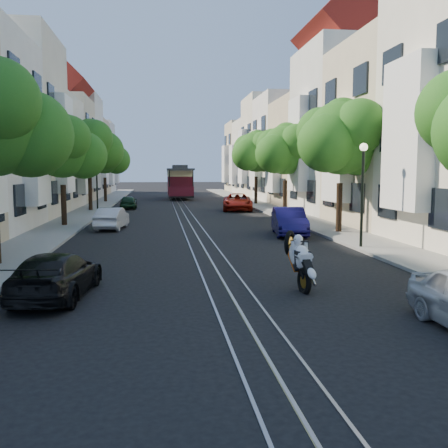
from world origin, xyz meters
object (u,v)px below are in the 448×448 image
object	(u,v)px
lamp_west	(97,175)
parked_car_w_far	(128,202)
cable_car	(180,181)
parked_car_w_near	(56,275)
tree_w_b	(63,149)
tree_w_d	(105,156)
parked_car_w_mid	(112,218)
tree_e_d	(257,153)
lamp_east	(363,179)
tree_w_c	(90,146)
parked_car_e_mid	(289,221)
parked_car_e_far	(237,202)
tree_e_c	(286,151)
tree_e_b	(342,140)
sportbike_rider	(299,258)

from	to	relation	value
lamp_west	parked_car_w_far	xyz separation A→B (m)	(1.90, 5.32, -2.28)
cable_car	parked_car_w_near	xyz separation A→B (m)	(-4.90, -44.45, -1.49)
tree_w_b	tree_w_d	size ratio (longest dim) A/B	0.96
parked_car_w_near	parked_car_w_mid	distance (m)	14.96
tree_e_d	tree_w_d	size ratio (longest dim) A/B	1.05
lamp_east	parked_car_w_mid	xyz separation A→B (m)	(-10.70, 8.55, -2.25)
cable_car	parked_car_w_mid	xyz separation A→B (m)	(-4.90, -29.49, -1.47)
tree_w_c	parked_car_e_mid	distance (m)	20.45
parked_car_e_far	tree_e_c	bearing A→B (deg)	-49.13
parked_car_w_far	lamp_west	bearing A→B (deg)	69.90
tree_w_d	parked_car_w_near	size ratio (longest dim) A/B	1.64
tree_w_d	lamp_west	size ratio (longest dim) A/B	1.57
tree_e_c	tree_e_d	size ratio (longest dim) A/B	0.95
tree_e_b	tree_e_d	xyz separation A→B (m)	(0.00, 22.00, 0.13)
lamp_east	lamp_west	size ratio (longest dim) A/B	1.00
lamp_west	sportbike_rider	size ratio (longest dim) A/B	2.26
tree_w_d	parked_car_e_far	bearing A→B (deg)	-45.25
tree_e_d	tree_w_c	distance (m)	15.60
parked_car_w_near	parked_car_w_far	world-z (taller)	parked_car_w_near
tree_w_b	tree_e_c	bearing A→B (deg)	22.62
lamp_east	parked_car_e_far	world-z (taller)	lamp_east
parked_car_e_far	parked_car_e_mid	bearing A→B (deg)	-81.78
tree_w_d	lamp_east	xyz separation A→B (m)	(13.44, -31.98, -1.75)
tree_e_b	parked_car_e_far	distance (m)	16.14
tree_w_b	sportbike_rider	bearing A→B (deg)	-61.00
lamp_east	parked_car_w_mid	size ratio (longest dim) A/B	1.15
lamp_west	parked_car_e_far	distance (m)	11.16
parked_car_w_far	tree_w_d	bearing A→B (deg)	-72.88
cable_car	parked_car_w_near	size ratio (longest dim) A/B	2.28
tree_w_c	parked_car_w_near	size ratio (longest dim) A/B	1.79
tree_e_c	lamp_west	distance (m)	13.82
parked_car_e_far	tree_w_c	bearing A→B (deg)	-175.57
sportbike_rider	parked_car_e_far	bearing A→B (deg)	78.13
sportbike_rider	tree_e_d	bearing A→B (deg)	74.34
parked_car_e_mid	tree_e_b	bearing A→B (deg)	11.65
tree_w_b	tree_w_c	size ratio (longest dim) A/B	0.88
sportbike_rider	parked_car_w_mid	bearing A→B (deg)	106.43
tree_e_b	parked_car_e_mid	size ratio (longest dim) A/B	1.60
tree_w_c	tree_w_d	bearing A→B (deg)	90.00
tree_w_b	parked_car_e_far	bearing A→B (deg)	41.92
lamp_east	cable_car	world-z (taller)	lamp_east
tree_w_b	parked_car_w_mid	bearing A→B (deg)	-27.46
tree_w_b	parked_car_e_mid	size ratio (longest dim) A/B	1.50
lamp_east	sportbike_rider	xyz separation A→B (m)	(-4.40, -6.33, -2.00)
lamp_east	parked_car_e_far	distance (m)	20.54
sportbike_rider	parked_car_e_far	size ratio (longest dim) A/B	0.37
parked_car_e_mid	parked_car_w_mid	bearing A→B (deg)	165.01
parked_car_e_mid	sportbike_rider	bearing A→B (deg)	-95.73
lamp_west	parked_car_e_far	bearing A→B (deg)	12.31
parked_car_e_mid	parked_car_w_far	xyz separation A→B (m)	(-8.97, 18.53, -0.12)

